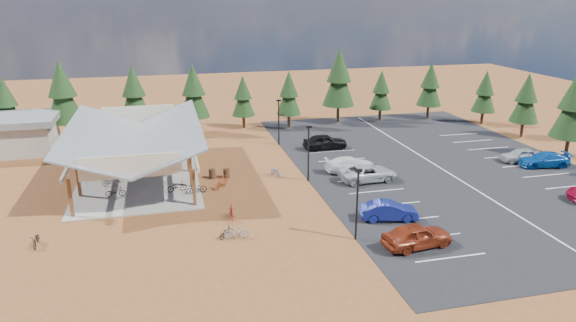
{
  "coord_description": "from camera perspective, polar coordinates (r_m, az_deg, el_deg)",
  "views": [
    {
      "loc": [
        -7.19,
        -40.08,
        16.25
      ],
      "look_at": [
        3.39,
        3.13,
        1.66
      ],
      "focal_mm": 32.0,
      "sensor_mm": 36.0,
      "label": 1
    }
  ],
  "objects": [
    {
      "name": "pine_2",
      "position": [
        63.84,
        -16.76,
        7.31
      ],
      "size": [
        3.56,
        3.56,
        8.3
      ],
      "color": "#382314",
      "rests_on": "ground"
    },
    {
      "name": "bike_13",
      "position": [
        36.02,
        -5.75,
        -7.82
      ],
      "size": [
        1.8,
        0.72,
        1.05
      ],
      "primitive_type": "imported",
      "rotation": [
        0.0,
        0.0,
        4.58
      ],
      "color": "gray",
      "rests_on": "ground"
    },
    {
      "name": "bike_pavilion",
      "position": [
        48.78,
        -16.61,
        2.63
      ],
      "size": [
        11.65,
        19.4,
        4.97
      ],
      "color": "brown",
      "rests_on": "concrete_pad"
    },
    {
      "name": "bike_7",
      "position": [
        57.01,
        -12.72,
        1.76
      ],
      "size": [
        1.65,
        0.56,
        0.98
      ],
      "primitive_type": "imported",
      "rotation": [
        0.0,
        0.0,
        1.51
      ],
      "color": "maroon",
      "rests_on": "concrete_pad"
    },
    {
      "name": "bike_3",
      "position": [
        54.92,
        -19.83,
        0.45
      ],
      "size": [
        1.57,
        0.64,
        0.92
      ],
      "primitive_type": "imported",
      "rotation": [
        0.0,
        0.0,
        1.43
      ],
      "color": "maroon",
      "rests_on": "concrete_pad"
    },
    {
      "name": "pine_1",
      "position": [
        63.27,
        -23.79,
        7.01
      ],
      "size": [
        3.99,
        3.99,
        9.29
      ],
      "color": "#382314",
      "rests_on": "ground"
    },
    {
      "name": "trash_bin_0",
      "position": [
        47.67,
        -8.43,
        -1.4
      ],
      "size": [
        0.6,
        0.6,
        0.9
      ],
      "primitive_type": "cylinder",
      "color": "#3F2716",
      "rests_on": "ground"
    },
    {
      "name": "pine_6",
      "position": [
        66.97,
        5.69,
        9.19
      ],
      "size": [
        4.15,
        4.15,
        9.67
      ],
      "color": "#382314",
      "rests_on": "ground"
    },
    {
      "name": "lamp_post_0",
      "position": [
        35.07,
        7.69,
        -4.26
      ],
      "size": [
        0.5,
        0.25,
        5.14
      ],
      "color": "black",
      "rests_on": "ground"
    },
    {
      "name": "car_4",
      "position": [
        56.04,
        4.14,
        2.17
      ],
      "size": [
        4.78,
        1.92,
        1.63
      ],
      "primitive_type": "imported",
      "rotation": [
        0.0,
        0.0,
        1.57
      ],
      "color": "black",
      "rests_on": "asphalt_lot"
    },
    {
      "name": "bike_16",
      "position": [
        44.23,
        -10.14,
        -3.03
      ],
      "size": [
        1.93,
        1.09,
        0.96
      ],
      "primitive_type": "imported",
      "rotation": [
        0.0,
        0.0,
        4.97
      ],
      "color": "black",
      "rests_on": "ground"
    },
    {
      "name": "car_1",
      "position": [
        39.29,
        11.14,
        -5.45
      ],
      "size": [
        4.51,
        2.33,
        1.42
      ],
      "primitive_type": "imported",
      "rotation": [
        0.0,
        0.0,
        1.37
      ],
      "color": "navy",
      "rests_on": "asphalt_lot"
    },
    {
      "name": "pine_13",
      "position": [
        70.73,
        21.05,
        7.2
      ],
      "size": [
        2.99,
        2.99,
        6.98
      ],
      "color": "#382314",
      "rests_on": "ground"
    },
    {
      "name": "bike_8",
      "position": [
        38.79,
        -26.19,
        -7.88
      ],
      "size": [
        0.65,
        1.73,
        0.9
      ],
      "primitive_type": "imported",
      "rotation": [
        0.0,
        0.0,
        0.03
      ],
      "color": "black",
      "rests_on": "ground"
    },
    {
      "name": "asphalt_lot",
      "position": [
        52.72,
        16.19,
        -0.52
      ],
      "size": [
        27.0,
        44.0,
        0.04
      ],
      "primitive_type": "cube",
      "color": "black",
      "rests_on": "ground"
    },
    {
      "name": "concrete_pad",
      "position": [
        49.87,
        -16.23,
        -1.55
      ],
      "size": [
        10.6,
        18.6,
        0.1
      ],
      "primitive_type": "cube",
      "color": "gray",
      "rests_on": "ground"
    },
    {
      "name": "pine_5",
      "position": [
        64.31,
        0.09,
        7.53
      ],
      "size": [
        3.08,
        3.08,
        7.18
      ],
      "color": "#382314",
      "rests_on": "ground"
    },
    {
      "name": "bike_4",
      "position": [
        44.83,
        -12.22,
        -2.78
      ],
      "size": [
        1.78,
        1.0,
        0.88
      ],
      "primitive_type": "imported",
      "rotation": [
        0.0,
        0.0,
        1.83
      ],
      "color": "black",
      "rests_on": "concrete_pad"
    },
    {
      "name": "pine_11",
      "position": [
        59.24,
        29.22,
        5.48
      ],
      "size": [
        3.93,
        3.93,
        9.15
      ],
      "color": "#382314",
      "rests_on": "ground"
    },
    {
      "name": "bike_12",
      "position": [
        36.39,
        -6.9,
        -7.8
      ],
      "size": [
        1.42,
        1.52,
        0.81
      ],
      "primitive_type": "imported",
      "rotation": [
        0.0,
        0.0,
        2.43
      ],
      "color": "black",
      "rests_on": "ground"
    },
    {
      "name": "pine_4",
      "position": [
        64.5,
        -5.01,
        7.2
      ],
      "size": [
        2.86,
        2.86,
        6.67
      ],
      "color": "#382314",
      "rests_on": "ground"
    },
    {
      "name": "bike_2",
      "position": [
        50.31,
        -17.25,
        -0.85
      ],
      "size": [
        1.89,
        1.13,
        0.94
      ],
      "primitive_type": "imported",
      "rotation": [
        0.0,
        0.0,
        1.26
      ],
      "color": "#255090",
      "rests_on": "concrete_pad"
    },
    {
      "name": "bike_15",
      "position": [
        45.18,
        -7.38,
        -2.32
      ],
      "size": [
        1.55,
        1.77,
        1.11
      ],
      "primitive_type": "imported",
      "rotation": [
        0.0,
        0.0,
        2.48
      ],
      "color": "#9D3417",
      "rests_on": "ground"
    },
    {
      "name": "pine_12",
      "position": [
        66.0,
        24.97,
        6.33
      ],
      "size": [
        3.26,
        3.26,
        7.59
      ],
      "color": "#382314",
      "rests_on": "ground"
    },
    {
      "name": "lamp_post_2",
      "position": [
        57.01,
        -1.03,
        4.69
      ],
      "size": [
        0.5,
        0.25,
        5.14
      ],
      "color": "black",
      "rests_on": "ground"
    },
    {
      "name": "bike_6",
      "position": [
        50.18,
        -13.61,
        -0.57
      ],
      "size": [
        1.9,
        0.89,
        0.96
      ],
      "primitive_type": "imported",
      "rotation": [
        0.0,
        0.0,
        1.43
      ],
      "color": "navy",
      "rests_on": "concrete_pad"
    },
    {
      "name": "pine_7",
      "position": [
        69.09,
        10.31,
        7.77
      ],
      "size": [
        2.9,
        2.9,
        6.77
      ],
      "color": "#382314",
      "rests_on": "ground"
    },
    {
      "name": "car_7",
      "position": [
        56.11,
        26.59,
        0.14
      ],
      "size": [
        5.1,
        2.72,
        1.41
      ],
      "primitive_type": "imported",
      "rotation": [
        0.0,
        0.0,
        -1.73
      ],
      "color": "#0C4799",
      "rests_on": "asphalt_lot"
    },
    {
      "name": "outbuilding",
      "position": [
        62.12,
        -29.06,
        2.61
      ],
      "size": [
        11.0,
        7.0,
        3.9
      ],
      "color": "#ADA593",
      "rests_on": "ground"
    },
    {
      "name": "car_0",
      "position": [
        35.63,
        14.13,
        -8.03
      ],
      "size": [
        5.0,
        2.49,
        1.64
      ],
      "primitive_type": "imported",
      "rotation": [
        0.0,
        0.0,
        1.69
      ],
      "color": "maroon",
      "rests_on": "asphalt_lot"
    },
    {
      "name": "bike_5",
      "position": [
        48.79,
        -14.04,
        -1.12
      ],
      "size": [
        1.66,
        0.55,
        0.99
      ],
      "primitive_type": "imported",
      "rotation": [
        0.0,
        0.0,
        1.52
      ],
      "color": "gray",
      "rests_on": "concrete_pad"
    },
    {
      "name": "car_2",
      "position": [
        46.92,
        8.88,
        -1.32
      ],
      "size": [
        5.43,
        2.75,
        1.47
      ],
      "primitive_type": "imported",
      "rotation": [
        0.0,
        0.0,
        1.63
      ],
      "color": "#AFB3B6",
      "rests_on": "asphalt_lot"
    },
    {
      "name": "ground",
      "position": [
        43.85,
        -3.34,
        -3.63
      ],
      "size": [
        140.0,
        140.0,
        0.0
      ],
      "primitive_type": "plane",
      "color": "brown",
      "rests_on": "ground"
    },
    {
      "name": "pine_3",
      "position": [
        62.47,
        -10.45,
        7.61
      ],
      "size": [
        3.6,
        3.6,
        8.4
      ],
      "color": "#382314",
      "rests_on": "ground"
    },
    {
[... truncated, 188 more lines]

